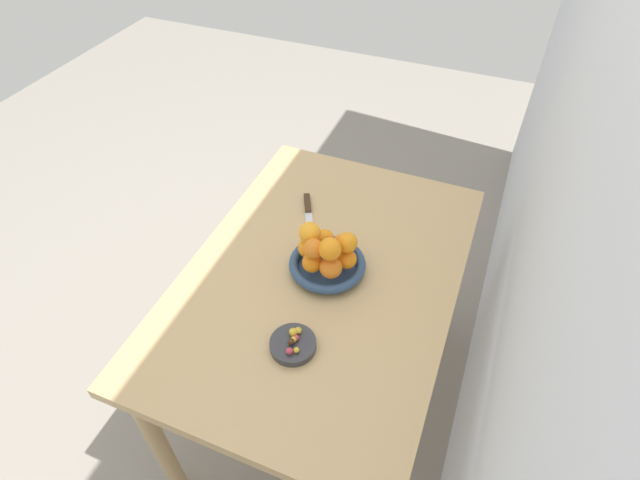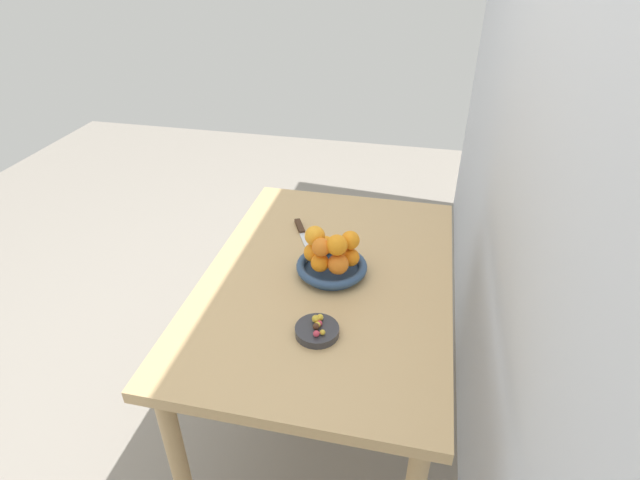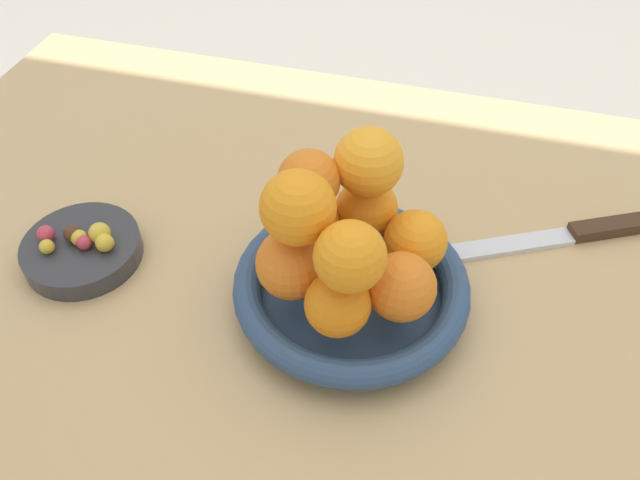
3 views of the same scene
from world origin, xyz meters
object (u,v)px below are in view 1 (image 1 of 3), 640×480
(orange_9, at_px, (347,243))
(candy_ball_4, at_px, (293,332))
(orange_8, at_px, (330,249))
(orange_2, at_px, (308,248))
(fruit_bowl, at_px, (327,265))
(orange_4, at_px, (331,267))
(dining_table, at_px, (322,293))
(knife, at_px, (309,216))
(candy_ball_1, at_px, (298,330))
(orange_6, at_px, (310,233))
(orange_7, at_px, (313,249))
(candy_ball_0, at_px, (291,342))
(candy_ball_5, at_px, (293,340))
(orange_3, at_px, (312,263))
(candy_ball_2, at_px, (289,351))
(candy_dish, at_px, (293,345))
(orange_5, at_px, (347,259))
(orange_1, at_px, (324,239))
(candy_ball_6, at_px, (296,350))
(candy_ball_3, at_px, (296,338))
(orange_0, at_px, (342,244))

(orange_9, xyz_separation_m, candy_ball_4, (0.26, -0.05, -0.09))
(orange_8, bearing_deg, orange_2, -117.32)
(fruit_bowl, relative_size, candy_ball_4, 10.22)
(orange_4, relative_size, orange_9, 1.11)
(dining_table, relative_size, orange_8, 17.55)
(orange_4, distance_m, knife, 0.30)
(dining_table, relative_size, candy_ball_1, 60.08)
(orange_8, relative_size, knife, 0.26)
(orange_6, distance_m, orange_7, 0.05)
(candy_ball_0, bearing_deg, knife, -162.21)
(orange_4, height_order, candy_ball_5, orange_4)
(orange_3, xyz_separation_m, candy_ball_2, (0.26, 0.05, -0.04))
(candy_dish, bearing_deg, orange_7, -170.50)
(orange_8, relative_size, candy_ball_1, 3.42)
(fruit_bowl, distance_m, orange_9, 0.12)
(orange_5, xyz_separation_m, knife, (-0.19, -0.20, -0.06))
(orange_3, height_order, candy_ball_1, orange_3)
(candy_dish, bearing_deg, orange_8, 178.19)
(dining_table, bearing_deg, orange_2, -109.43)
(orange_1, bearing_deg, fruit_bowl, 30.56)
(orange_5, height_order, orange_7, orange_7)
(orange_5, xyz_separation_m, orange_7, (0.05, -0.08, 0.06))
(orange_4, height_order, orange_8, orange_8)
(orange_1, height_order, candy_ball_6, orange_1)
(candy_dish, xyz_separation_m, orange_1, (-0.33, -0.05, 0.06))
(candy_ball_0, xyz_separation_m, candy_ball_4, (-0.03, -0.01, 0.00))
(candy_dish, distance_m, orange_7, 0.26)
(fruit_bowl, height_order, candy_ball_1, same)
(fruit_bowl, height_order, orange_3, orange_3)
(orange_2, bearing_deg, candy_ball_1, 16.95)
(candy_dish, height_order, orange_9, orange_9)
(orange_6, distance_m, orange_8, 0.09)
(candy_ball_6, bearing_deg, candy_ball_5, -142.68)
(orange_5, height_order, candy_ball_6, orange_5)
(candy_ball_3, bearing_deg, orange_4, 177.93)
(orange_7, relative_size, orange_8, 0.88)
(orange_4, height_order, orange_6, orange_6)
(knife, bearing_deg, orange_9, 46.57)
(candy_ball_3, distance_m, candy_ball_6, 0.04)
(orange_1, xyz_separation_m, orange_4, (0.10, 0.06, 0.00))
(candy_ball_4, bearing_deg, orange_0, 176.22)
(orange_4, relative_size, orange_7, 1.15)
(candy_ball_2, xyz_separation_m, knife, (-0.50, -0.16, -0.03))
(candy_ball_2, bearing_deg, candy_ball_3, -179.63)
(candy_ball_3, bearing_deg, candy_ball_1, -169.97)
(orange_6, bearing_deg, orange_9, 94.95)
(orange_7, bearing_deg, orange_0, 151.95)
(knife, bearing_deg, candy_ball_1, 19.53)
(candy_ball_4, bearing_deg, candy_ball_2, 14.30)
(orange_2, height_order, candy_ball_2, orange_2)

